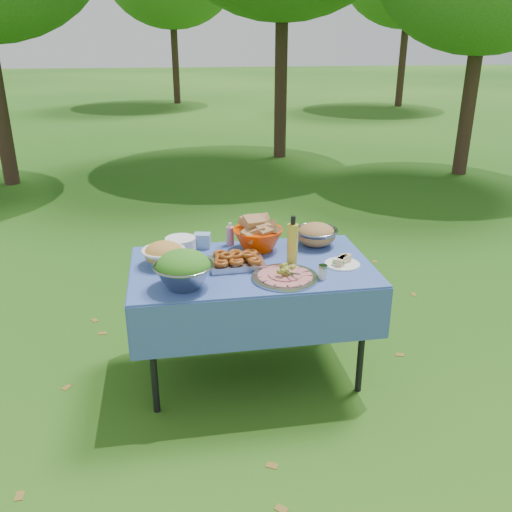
{
  "coord_description": "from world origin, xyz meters",
  "views": [
    {
      "loc": [
        -0.47,
        -3.01,
        2.05
      ],
      "look_at": [
        0.03,
        0.0,
        0.82
      ],
      "focal_mm": 38.0,
      "sensor_mm": 36.0,
      "label": 1
    }
  ],
  "objects_px": {
    "picnic_table": "(252,320)",
    "charcuterie_platter": "(285,271)",
    "pasta_bowl_steel": "(316,234)",
    "oil_bottle": "(293,240)",
    "bread_bowl": "(258,234)",
    "salad_bowl": "(183,269)",
    "plate_stack": "(181,245)"
  },
  "relations": [
    {
      "from": "picnic_table",
      "to": "charcuterie_platter",
      "type": "distance_m",
      "value": 0.51
    },
    {
      "from": "pasta_bowl_steel",
      "to": "oil_bottle",
      "type": "distance_m",
      "value": 0.37
    },
    {
      "from": "bread_bowl",
      "to": "charcuterie_platter",
      "type": "height_order",
      "value": "bread_bowl"
    },
    {
      "from": "bread_bowl",
      "to": "pasta_bowl_steel",
      "type": "xyz_separation_m",
      "value": [
        0.4,
        0.02,
        -0.03
      ]
    },
    {
      "from": "picnic_table",
      "to": "salad_bowl",
      "type": "bearing_deg",
      "value": -149.17
    },
    {
      "from": "plate_stack",
      "to": "bread_bowl",
      "type": "xyz_separation_m",
      "value": [
        0.5,
        -0.04,
        0.06
      ]
    },
    {
      "from": "picnic_table",
      "to": "plate_stack",
      "type": "height_order",
      "value": "plate_stack"
    },
    {
      "from": "oil_bottle",
      "to": "salad_bowl",
      "type": "bearing_deg",
      "value": -159.85
    },
    {
      "from": "pasta_bowl_steel",
      "to": "charcuterie_platter",
      "type": "bearing_deg",
      "value": -122.46
    },
    {
      "from": "plate_stack",
      "to": "charcuterie_platter",
      "type": "height_order",
      "value": "plate_stack"
    },
    {
      "from": "picnic_table",
      "to": "plate_stack",
      "type": "relative_size",
      "value": 7.45
    },
    {
      "from": "picnic_table",
      "to": "pasta_bowl_steel",
      "type": "distance_m",
      "value": 0.72
    },
    {
      "from": "salad_bowl",
      "to": "oil_bottle",
      "type": "xyz_separation_m",
      "value": [
        0.67,
        0.25,
        0.04
      ]
    },
    {
      "from": "picnic_table",
      "to": "oil_bottle",
      "type": "height_order",
      "value": "oil_bottle"
    },
    {
      "from": "pasta_bowl_steel",
      "to": "oil_bottle",
      "type": "xyz_separation_m",
      "value": [
        -0.23,
        -0.28,
        0.08
      ]
    },
    {
      "from": "picnic_table",
      "to": "oil_bottle",
      "type": "relative_size",
      "value": 4.84
    },
    {
      "from": "bread_bowl",
      "to": "charcuterie_platter",
      "type": "xyz_separation_m",
      "value": [
        0.08,
        -0.48,
        -0.06
      ]
    },
    {
      "from": "salad_bowl",
      "to": "pasta_bowl_steel",
      "type": "distance_m",
      "value": 1.04
    },
    {
      "from": "salad_bowl",
      "to": "charcuterie_platter",
      "type": "height_order",
      "value": "salad_bowl"
    },
    {
      "from": "charcuterie_platter",
      "to": "plate_stack",
      "type": "bearing_deg",
      "value": 137.9
    },
    {
      "from": "pasta_bowl_steel",
      "to": "bread_bowl",
      "type": "bearing_deg",
      "value": -177.5
    },
    {
      "from": "salad_bowl",
      "to": "picnic_table",
      "type": "bearing_deg",
      "value": 30.83
    },
    {
      "from": "plate_stack",
      "to": "pasta_bowl_steel",
      "type": "xyz_separation_m",
      "value": [
        0.9,
        -0.02,
        0.03
      ]
    },
    {
      "from": "plate_stack",
      "to": "pasta_bowl_steel",
      "type": "bearing_deg",
      "value": -1.32
    },
    {
      "from": "bread_bowl",
      "to": "charcuterie_platter",
      "type": "relative_size",
      "value": 0.84
    },
    {
      "from": "charcuterie_platter",
      "to": "bread_bowl",
      "type": "bearing_deg",
      "value": 98.95
    },
    {
      "from": "salad_bowl",
      "to": "plate_stack",
      "type": "distance_m",
      "value": 0.55
    },
    {
      "from": "salad_bowl",
      "to": "pasta_bowl_steel",
      "type": "bearing_deg",
      "value": 30.34
    },
    {
      "from": "oil_bottle",
      "to": "plate_stack",
      "type": "bearing_deg",
      "value": 155.92
    },
    {
      "from": "plate_stack",
      "to": "charcuterie_platter",
      "type": "xyz_separation_m",
      "value": [
        0.58,
        -0.52,
        -0.0
      ]
    },
    {
      "from": "picnic_table",
      "to": "pasta_bowl_steel",
      "type": "xyz_separation_m",
      "value": [
        0.48,
        0.27,
        0.46
      ]
    },
    {
      "from": "plate_stack",
      "to": "salad_bowl",
      "type": "bearing_deg",
      "value": -90.06
    }
  ]
}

